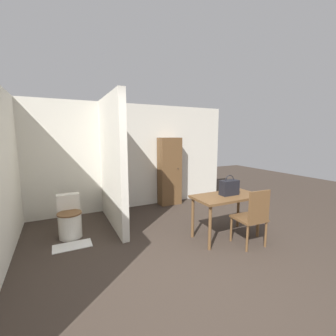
{
  "coord_description": "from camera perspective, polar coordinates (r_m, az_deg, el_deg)",
  "views": [
    {
      "loc": [
        -1.51,
        -1.98,
        1.77
      ],
      "look_at": [
        0.32,
        1.71,
        1.16
      ],
      "focal_mm": 24.0,
      "sensor_mm": 36.0,
      "label": 1
    }
  ],
  "objects": [
    {
      "name": "toilet",
      "position": [
        4.4,
        -23.7,
        -11.81
      ],
      "size": [
        0.4,
        0.55,
        0.71
      ],
      "color": "silver",
      "rests_on": "ground_plane"
    },
    {
      "name": "ground_plane",
      "position": [
        3.06,
        10.0,
        -27.16
      ],
      "size": [
        16.0,
        16.0,
        0.0
      ],
      "primitive_type": "plane",
      "color": "#382D26"
    },
    {
      "name": "partition_wall",
      "position": [
        4.46,
        -14.09,
        1.44
      ],
      "size": [
        0.12,
        1.77,
        2.5
      ],
      "color": "beige",
      "rests_on": "ground_plane"
    },
    {
      "name": "wooden_chair",
      "position": [
        3.86,
        20.66,
        -11.32
      ],
      "size": [
        0.46,
        0.46,
        0.94
      ],
      "rotation": [
        0.0,
        0.0,
        -0.06
      ],
      "color": "brown",
      "rests_on": "ground_plane"
    },
    {
      "name": "handbag",
      "position": [
        4.01,
        15.27,
        -4.77
      ],
      "size": [
        0.32,
        0.17,
        0.35
      ],
      "color": "black",
      "rests_on": "dining_table"
    },
    {
      "name": "bath_mat",
      "position": [
        4.11,
        -23.11,
        -17.72
      ],
      "size": [
        0.59,
        0.3,
        0.01
      ],
      "color": "silver",
      "rests_on": "ground_plane"
    },
    {
      "name": "wooden_cabinet",
      "position": [
        5.71,
        0.38,
        -0.86
      ],
      "size": [
        0.55,
        0.35,
        1.7
      ],
      "color": "brown",
      "rests_on": "ground_plane"
    },
    {
      "name": "dining_table",
      "position": [
        4.02,
        14.59,
        -8.05
      ],
      "size": [
        1.16,
        0.61,
        0.75
      ],
      "color": "brown",
      "rests_on": "ground_plane"
    },
    {
      "name": "wall_back",
      "position": [
        5.51,
        -10.41,
        2.84
      ],
      "size": [
        5.39,
        0.12,
        2.5
      ],
      "color": "beige",
      "rests_on": "ground_plane"
    }
  ]
}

